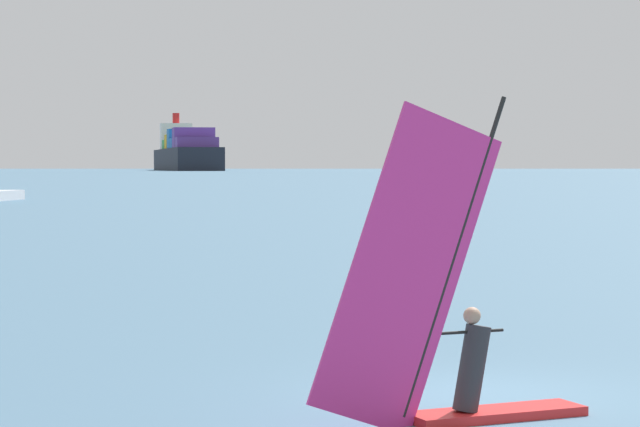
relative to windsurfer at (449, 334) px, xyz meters
The scene contains 3 objects.
ground_plane 2.38m from the windsurfer, 81.24° to the left, with size 4000.00×4000.00×0.00m, color #476B84.
windsurfer is the anchor object (origin of this frame).
cargo_ship 706.32m from the windsurfer, 101.76° to the left, with size 66.22×148.22×33.10m.
Camera 1 is at (-0.28, -18.60, 3.22)m, focal length 74.60 mm.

